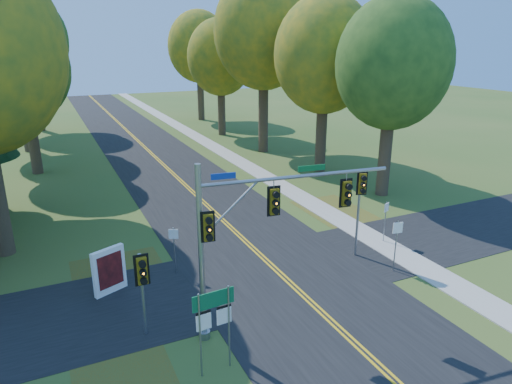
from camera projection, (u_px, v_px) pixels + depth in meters
name	position (u px, v px, depth m)	size (l,w,h in m)	color
ground	(300.00, 292.00, 18.91)	(160.00, 160.00, 0.00)	#31541D
road_main	(300.00, 292.00, 18.90)	(8.00, 160.00, 0.02)	black
road_cross	(277.00, 271.00, 20.62)	(60.00, 6.00, 0.02)	black
centerline_left	(298.00, 292.00, 18.86)	(0.10, 160.00, 0.01)	gold
centerline_right	(302.00, 291.00, 18.94)	(0.10, 160.00, 0.01)	gold
sidewalk_east	(414.00, 262.00, 21.40)	(1.60, 160.00, 0.06)	#9E998E
leaf_patch_w_near	(123.00, 282.00, 19.72)	(4.00, 6.00, 0.00)	brown
leaf_patch_e	(348.00, 218.00, 26.80)	(3.50, 8.00, 0.00)	brown
tree_e_a	(393.00, 64.00, 28.43)	(7.20, 7.20, 12.73)	#38281C
tree_e_b	(325.00, 55.00, 33.92)	(7.60, 7.60, 13.33)	#38281C
tree_w_c	(23.00, 69.00, 33.60)	(6.80, 6.80, 11.91)	#38281C
tree_e_c	(264.00, 32.00, 39.90)	(8.80, 8.80, 15.79)	#38281C
tree_w_d	(14.00, 43.00, 40.27)	(8.20, 8.20, 14.56)	#38281C
tree_e_d	(221.00, 58.00, 48.30)	(7.00, 7.00, 12.32)	#38281C
tree_w_e	(29.00, 40.00, 50.04)	(8.40, 8.40, 14.97)	#38281C
tree_e_e	(199.00, 47.00, 57.69)	(7.80, 7.80, 13.74)	#38281C
traffic_mast	(251.00, 225.00, 15.22)	(6.92, 1.10, 6.31)	gray
east_signal_pole	(361.00, 193.00, 21.01)	(0.48, 0.57, 4.30)	gray
ped_signal_pole	(142.00, 276.00, 15.33)	(0.51, 0.59, 3.21)	#9A9CA3
route_sign_cluster	(214.00, 315.00, 13.79)	(1.35, 0.15, 2.90)	gray
info_kiosk	(109.00, 271.00, 18.61)	(1.38, 0.76, 1.98)	white
reg_sign_e_north	(386.00, 215.00, 23.19)	(0.40, 0.20, 2.22)	gray
reg_sign_e_south	(397.00, 237.00, 20.15)	(0.47, 0.12, 2.45)	gray
reg_sign_w	(174.00, 242.00, 20.03)	(0.40, 0.20, 2.20)	gray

